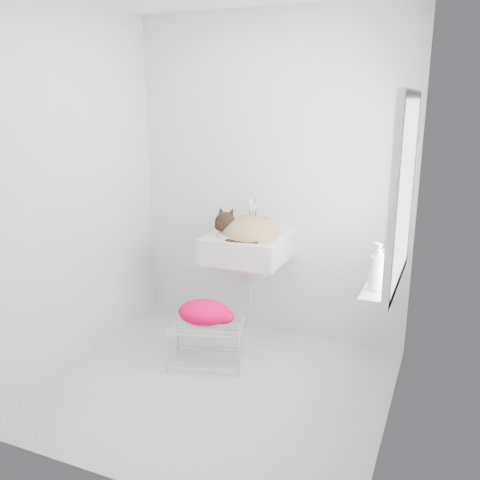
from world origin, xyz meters
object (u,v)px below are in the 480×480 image
at_px(sink, 246,236).
at_px(cat, 247,231).
at_px(bottle_a, 376,290).
at_px(bottle_c, 387,268).
at_px(bottle_b, 381,280).
at_px(wire_rack, 206,343).

xyz_separation_m(sink, cat, (0.01, -0.02, 0.04)).
distance_m(cat, bottle_a, 1.34).
bearing_deg(cat, bottle_a, -31.18).
bearing_deg(bottle_a, bottle_c, 90.00).
xyz_separation_m(sink, bottle_b, (1.09, -0.63, 0.00)).
height_order(cat, bottle_a, cat).
xyz_separation_m(cat, bottle_c, (1.08, -0.38, -0.04)).
bearing_deg(bottle_c, cat, 160.58).
xyz_separation_m(bottle_a, bottle_b, (0.00, 0.18, 0.00)).
relative_size(sink, bottle_c, 3.19).
height_order(cat, wire_rack, cat).
bearing_deg(bottle_b, bottle_c, 90.00).
relative_size(bottle_b, bottle_c, 0.94).
height_order(wire_rack, bottle_c, bottle_c).
xyz_separation_m(cat, wire_rack, (-0.12, -0.46, -0.74)).
relative_size(sink, wire_rack, 1.18).
relative_size(cat, bottle_c, 2.58).
bearing_deg(bottle_b, cat, 150.59).
xyz_separation_m(sink, wire_rack, (-0.11, -0.48, -0.70)).
relative_size(cat, bottle_a, 2.17).
bearing_deg(wire_rack, bottle_a, -15.05).
xyz_separation_m(sink, bottle_c, (1.09, -0.40, 0.00)).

